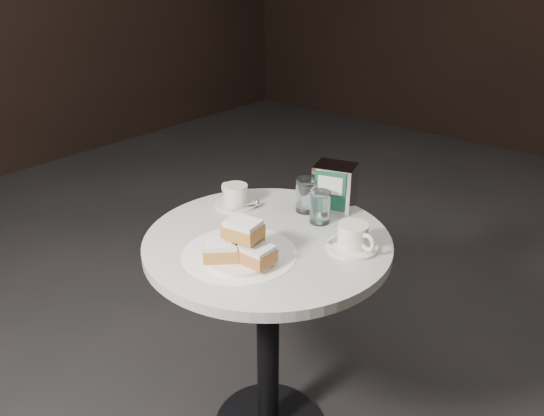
{
  "coord_description": "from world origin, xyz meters",
  "views": [
    {
      "loc": [
        0.85,
        -1.0,
        1.46
      ],
      "look_at": [
        0.0,
        0.02,
        0.83
      ],
      "focal_mm": 35.0,
      "sensor_mm": 36.0,
      "label": 1
    }
  ],
  "objects_px": {
    "coffee_cup_left": "(235,197)",
    "coffee_cup_right": "(353,238)",
    "water_glass_right": "(320,207)",
    "beignet_plate": "(241,246)",
    "water_glass_left": "(306,196)",
    "napkin_dispenser": "(335,187)",
    "cafe_table": "(268,296)"
  },
  "relations": [
    {
      "from": "coffee_cup_left",
      "to": "coffee_cup_right",
      "type": "relative_size",
      "value": 0.93
    },
    {
      "from": "coffee_cup_right",
      "to": "water_glass_right",
      "type": "xyz_separation_m",
      "value": [
        -0.16,
        0.07,
        0.02
      ]
    },
    {
      "from": "water_glass_right",
      "to": "coffee_cup_left",
      "type": "bearing_deg",
      "value": -164.81
    },
    {
      "from": "beignet_plate",
      "to": "water_glass_left",
      "type": "height_order",
      "value": "beignet_plate"
    },
    {
      "from": "beignet_plate",
      "to": "napkin_dispenser",
      "type": "distance_m",
      "value": 0.43
    },
    {
      "from": "cafe_table",
      "to": "water_glass_left",
      "type": "relative_size",
      "value": 7.06
    },
    {
      "from": "coffee_cup_left",
      "to": "water_glass_left",
      "type": "bearing_deg",
      "value": 40.38
    },
    {
      "from": "coffee_cup_right",
      "to": "napkin_dispenser",
      "type": "relative_size",
      "value": 1.15
    },
    {
      "from": "napkin_dispenser",
      "to": "coffee_cup_left",
      "type": "bearing_deg",
      "value": -160.68
    },
    {
      "from": "coffee_cup_left",
      "to": "water_glass_left",
      "type": "height_order",
      "value": "water_glass_left"
    },
    {
      "from": "water_glass_right",
      "to": "beignet_plate",
      "type": "bearing_deg",
      "value": -95.16
    },
    {
      "from": "beignet_plate",
      "to": "coffee_cup_right",
      "type": "relative_size",
      "value": 1.44
    },
    {
      "from": "water_glass_left",
      "to": "coffee_cup_left",
      "type": "bearing_deg",
      "value": -150.44
    },
    {
      "from": "coffee_cup_left",
      "to": "coffee_cup_right",
      "type": "bearing_deg",
      "value": 10.8
    },
    {
      "from": "cafe_table",
      "to": "coffee_cup_left",
      "type": "relative_size",
      "value": 4.77
    },
    {
      "from": "coffee_cup_left",
      "to": "water_glass_right",
      "type": "relative_size",
      "value": 1.59
    },
    {
      "from": "beignet_plate",
      "to": "coffee_cup_left",
      "type": "distance_m",
      "value": 0.34
    },
    {
      "from": "coffee_cup_right",
      "to": "water_glass_right",
      "type": "height_order",
      "value": "water_glass_right"
    },
    {
      "from": "cafe_table",
      "to": "water_glass_right",
      "type": "relative_size",
      "value": 7.57
    },
    {
      "from": "coffee_cup_left",
      "to": "water_glass_left",
      "type": "distance_m",
      "value": 0.23
    },
    {
      "from": "coffee_cup_right",
      "to": "coffee_cup_left",
      "type": "bearing_deg",
      "value": -167.72
    },
    {
      "from": "beignet_plate",
      "to": "water_glass_right",
      "type": "bearing_deg",
      "value": 84.84
    },
    {
      "from": "coffee_cup_right",
      "to": "water_glass_left",
      "type": "distance_m",
      "value": 0.26
    },
    {
      "from": "beignet_plate",
      "to": "coffee_cup_left",
      "type": "xyz_separation_m",
      "value": [
        -0.25,
        0.24,
        -0.01
      ]
    },
    {
      "from": "coffee_cup_left",
      "to": "water_glass_left",
      "type": "relative_size",
      "value": 1.48
    },
    {
      "from": "cafe_table",
      "to": "beignet_plate",
      "type": "relative_size",
      "value": 3.09
    },
    {
      "from": "cafe_table",
      "to": "water_glass_right",
      "type": "xyz_separation_m",
      "value": [
        0.06,
        0.17,
        0.25
      ]
    },
    {
      "from": "coffee_cup_left",
      "to": "water_glass_right",
      "type": "distance_m",
      "value": 0.28
    },
    {
      "from": "beignet_plate",
      "to": "water_glass_left",
      "type": "distance_m",
      "value": 0.35
    },
    {
      "from": "coffee_cup_left",
      "to": "cafe_table",
      "type": "bearing_deg",
      "value": -13.78
    },
    {
      "from": "beignet_plate",
      "to": "coffee_cup_right",
      "type": "height_order",
      "value": "beignet_plate"
    },
    {
      "from": "cafe_table",
      "to": "water_glass_left",
      "type": "xyz_separation_m",
      "value": [
        -0.02,
        0.21,
        0.25
      ]
    }
  ]
}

